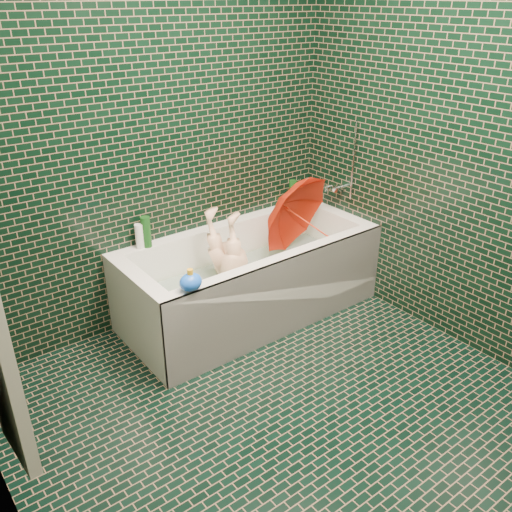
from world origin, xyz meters
TOP-DOWN VIEW (x-y plane):
  - floor at (0.00, 0.00)m, footprint 2.80×2.80m
  - wall_back at (0.00, 1.40)m, footprint 2.80×0.00m
  - wall_right at (1.30, 0.00)m, footprint 0.00×2.80m
  - bathtub at (0.45, 1.01)m, footprint 1.70×0.75m
  - bath_mat at (0.45, 1.02)m, footprint 1.35×0.47m
  - water at (0.45, 1.02)m, footprint 1.48×0.53m
  - faucet at (1.26, 1.02)m, footprint 0.18×0.19m
  - child at (0.32, 1.06)m, footprint 1.02×0.60m
  - umbrella at (0.89, 0.96)m, footprint 0.84×0.78m
  - soap_bottle_a at (1.25, 1.36)m, footprint 0.12×0.12m
  - soap_bottle_b at (1.19, 1.33)m, footprint 0.12×0.12m
  - soap_bottle_c at (1.17, 1.35)m, footprint 0.17×0.17m
  - bottle_right_tall at (1.06, 1.31)m, footprint 0.07×0.07m
  - bottle_right_pump at (1.17, 1.32)m, footprint 0.06×0.06m
  - bottle_left_tall at (-0.12, 1.33)m, footprint 0.08×0.08m
  - bottle_left_short at (-0.17, 1.34)m, footprint 0.06×0.06m
  - rubber_duck at (1.08, 1.33)m, footprint 0.12×0.09m
  - bath_toy at (-0.20, 0.68)m, footprint 0.14×0.12m

SIDE VIEW (x-z plane):
  - floor at x=0.00m, z-range 0.00..0.00m
  - bath_mat at x=0.45m, z-range 0.15..0.16m
  - bathtub at x=0.45m, z-range -0.06..0.49m
  - water at x=0.45m, z-range 0.30..0.30m
  - child at x=0.32m, z-range 0.13..0.49m
  - soap_bottle_a at x=1.25m, z-range 0.43..0.67m
  - soap_bottle_b at x=1.19m, z-range 0.45..0.65m
  - soap_bottle_c at x=1.17m, z-range 0.46..0.64m
  - umbrella at x=0.89m, z-range 0.15..1.01m
  - rubber_duck at x=1.08m, z-range 0.55..0.64m
  - bath_toy at x=-0.20m, z-range 0.54..0.67m
  - bottle_left_short at x=-0.17m, z-range 0.55..0.71m
  - bottle_right_pump at x=1.17m, z-range 0.55..0.74m
  - bottle_left_tall at x=-0.12m, z-range 0.55..0.75m
  - bottle_right_tall at x=1.06m, z-range 0.55..0.75m
  - faucet at x=1.26m, z-range 0.50..1.05m
  - wall_back at x=0.00m, z-range -0.15..2.65m
  - wall_right at x=1.30m, z-range -0.15..2.65m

